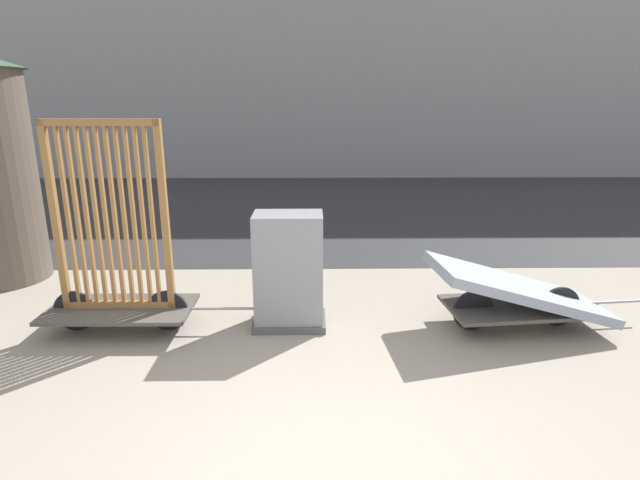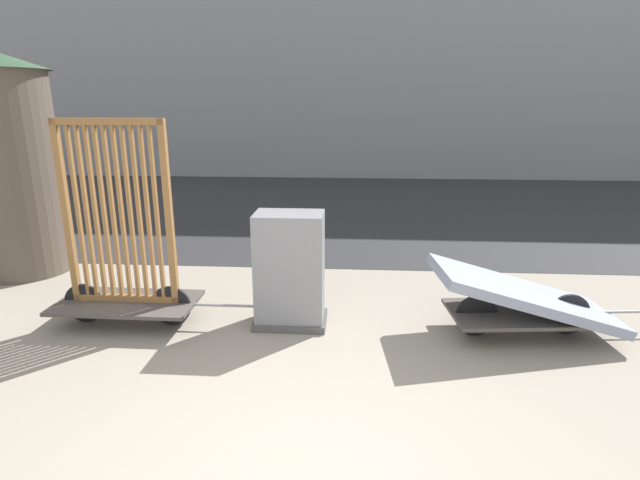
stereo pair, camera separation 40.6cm
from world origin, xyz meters
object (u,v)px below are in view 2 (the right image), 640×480
at_px(bike_cart_with_bedframe, 123,259).
at_px(bike_cart_with_mattress, 525,300).
at_px(utility_cabinet, 290,273).
at_px(advertising_column, 9,165).

bearing_deg(bike_cart_with_bedframe, bike_cart_with_mattress, 0.37).
bearing_deg(utility_cabinet, advertising_column, 159.39).
bearing_deg(advertising_column, bike_cart_with_mattress, -14.07).
bearing_deg(advertising_column, bike_cart_with_bedframe, -35.77).
xyz_separation_m(bike_cart_with_mattress, advertising_column, (-6.63, 1.66, 1.16)).
bearing_deg(bike_cart_with_bedframe, utility_cabinet, 3.87).
xyz_separation_m(bike_cart_with_bedframe, bike_cart_with_mattress, (4.32, 0.00, -0.35)).
bearing_deg(bike_cart_with_mattress, utility_cabinet, 171.87).
distance_m(bike_cart_with_mattress, utility_cabinet, 2.52).
relative_size(utility_cabinet, advertising_column, 0.42).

